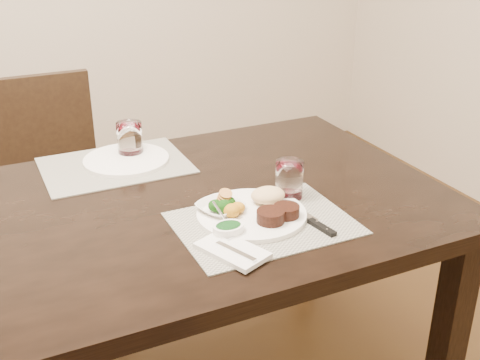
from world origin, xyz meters
name	(u,v)px	position (x,y,z in m)	size (l,w,h in m)	color
dining_table	(101,246)	(0.00, 0.00, 0.67)	(2.00, 1.00, 0.75)	black
chair_far	(52,175)	(0.00, 0.93, 0.50)	(0.42, 0.42, 0.90)	black
placemat_near	(264,223)	(0.39, -0.21, 0.75)	(0.46, 0.34, 0.00)	gray
placemat_far	(115,165)	(0.14, 0.34, 0.75)	(0.46, 0.34, 0.00)	gray
dinner_plate	(257,210)	(0.39, -0.17, 0.77)	(0.30, 0.30, 0.05)	white
napkin_fork	(232,250)	(0.25, -0.31, 0.76)	(0.16, 0.20, 0.02)	silver
steak_knife	(316,223)	(0.51, -0.28, 0.76)	(0.04, 0.23, 0.01)	white
cracker_bowl	(220,208)	(0.31, -0.11, 0.77)	(0.16, 0.16, 0.05)	white
sauce_ramekin	(228,230)	(0.28, -0.24, 0.77)	(0.08, 0.12, 0.07)	white
wine_glass_near	(289,181)	(0.53, -0.10, 0.80)	(0.08, 0.08, 0.11)	white
far_plate	(126,160)	(0.18, 0.36, 0.76)	(0.28, 0.28, 0.01)	white
wine_glass_far	(130,141)	(0.21, 0.40, 0.81)	(0.08, 0.08, 0.12)	white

